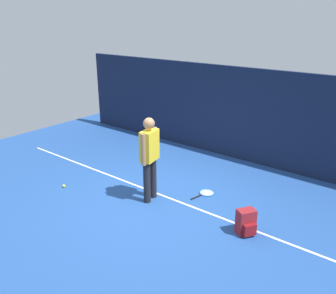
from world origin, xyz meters
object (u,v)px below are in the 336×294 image
Objects in this scene: tennis_racket at (206,193)px; tennis_ball_near_player at (64,186)px; backpack at (246,222)px; tennis_player at (150,155)px.

tennis_racket is 9.63× the size of tennis_ball_near_player.
backpack reaches higher than tennis_ball_near_player.
backpack is (2.05, 0.10, -0.76)m from tennis_player.
tennis_ball_near_player is at bearing 135.28° from tennis_racket.
tennis_player is 3.86× the size of backpack.
tennis_ball_near_player is at bearing -77.88° from tennis_player.
tennis_racket is at bearing 32.94° from tennis_ball_near_player.
tennis_ball_near_player is (-3.86, -0.86, -0.18)m from backpack.
tennis_player is 25.76× the size of tennis_ball_near_player.
tennis_player is at bearing 125.82° from backpack.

